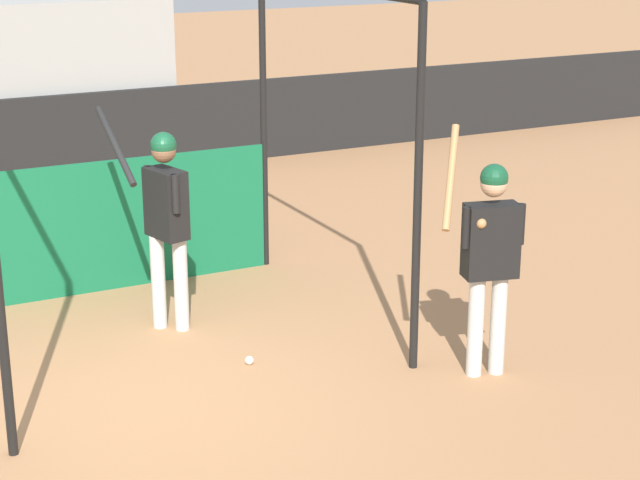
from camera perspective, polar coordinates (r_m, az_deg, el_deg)
The scene contains 5 objects.
ground_plane at distance 8.47m, azimuth -9.28°, elevation -8.85°, with size 60.00×60.00×0.00m, color #A8754C.
batting_cage at distance 10.18m, azimuth -10.25°, elevation 3.28°, with size 3.38×3.11×3.05m.
player_batter at distance 9.59m, azimuth -8.27°, elevation 1.53°, with size 0.60×0.83×2.01m.
player_waiting at distance 8.65m, azimuth 9.03°, elevation -0.51°, with size 0.79×0.49×2.07m.
baseball at distance 9.11m, azimuth -3.79°, elevation -6.42°, with size 0.07×0.07×0.07m.
Camera 1 is at (-2.17, -7.29, 3.71)m, focal length 60.00 mm.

